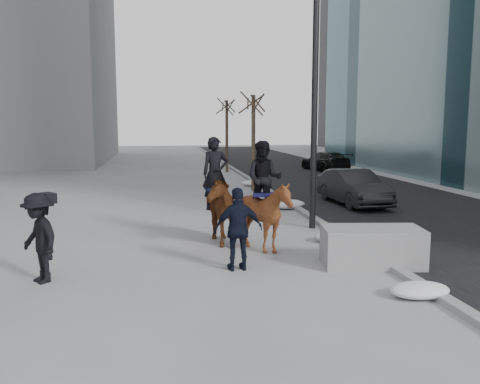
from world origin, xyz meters
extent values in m
plane|color=gray|center=(0.00, 0.00, 0.00)|extent=(120.00, 120.00, 0.00)
cube|color=black|center=(7.00, 10.00, 0.01)|extent=(8.00, 90.00, 0.01)
cube|color=gray|center=(3.00, 10.00, 0.06)|extent=(0.25, 90.00, 0.12)
cube|color=gray|center=(2.69, -0.12, 0.42)|extent=(2.24, 1.36, 0.84)
imported|color=black|center=(5.40, 7.86, 0.67)|extent=(1.65, 4.12, 1.33)
imported|color=black|center=(8.80, 21.31, 0.63)|extent=(2.46, 4.56, 1.26)
imported|color=#471D0E|center=(-0.42, 2.47, 0.89)|extent=(1.25, 2.23, 1.78)
imported|color=black|center=(-0.42, 2.62, 1.80)|extent=(0.74, 0.54, 1.87)
cube|color=black|center=(-0.42, 2.62, 1.41)|extent=(0.55, 0.62, 0.06)
imported|color=#4B1B0F|center=(0.65, 1.47, 0.87)|extent=(1.82, 1.93, 1.74)
imported|color=black|center=(0.65, 1.62, 1.75)|extent=(1.05, 0.92, 1.82)
cube|color=#100F3A|center=(0.65, 1.62, 1.37)|extent=(0.63, 0.68, 0.06)
imported|color=black|center=(-0.22, 0.03, 0.88)|extent=(1.06, 0.51, 1.75)
cylinder|color=#C0330B|center=(-0.27, 0.58, 1.15)|extent=(0.04, 0.18, 0.07)
imported|color=black|center=(-4.15, -0.19, 0.88)|extent=(1.20, 1.30, 1.75)
cube|color=black|center=(-4.00, 0.06, 1.62)|extent=(0.39, 0.42, 0.20)
cylinder|color=black|center=(2.60, 3.95, 4.50)|extent=(0.18, 0.18, 9.00)
ellipsoid|color=silver|center=(2.70, -2.17, 0.14)|extent=(1.08, 0.69, 0.27)
ellipsoid|color=silver|center=(2.70, 7.36, 0.17)|extent=(1.32, 0.84, 0.34)
ellipsoid|color=silver|center=(2.70, 2.13, 0.15)|extent=(1.16, 0.74, 0.29)
ellipsoid|color=silver|center=(2.70, 14.13, 0.14)|extent=(1.13, 0.72, 0.29)
camera|label=1|loc=(-1.82, -10.25, 3.08)|focal=38.00mm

